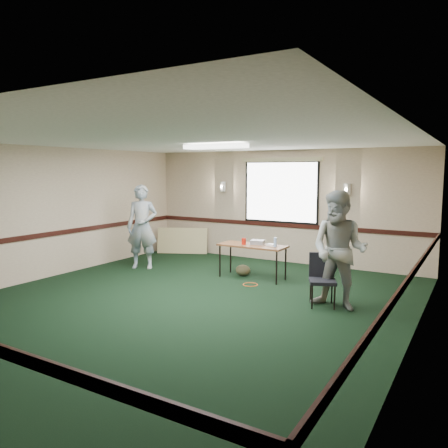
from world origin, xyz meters
The scene contains 13 objects.
ground centered at (0.00, 0.00, 0.00)m, with size 8.00×8.00×0.00m, color black.
room_shell centered at (0.00, 2.12, 1.58)m, with size 8.00×8.02×8.00m.
folding_table centered at (0.20, 2.11, 0.65)m, with size 1.40×0.57×0.70m.
projector centered at (0.27, 2.20, 0.74)m, with size 0.27×0.23×0.09m, color gray.
game_console centered at (0.60, 2.16, 0.72)m, with size 0.18×0.14×0.04m, color silver.
red_cup centered at (0.03, 2.05, 0.77)m, with size 0.09×0.09×0.13m, color #B61A0C.
water_bottle centered at (0.72, 2.08, 0.80)m, with size 0.06×0.06×0.19m, color #87ABDD.
duffel_bag centered at (-0.07, 2.20, 0.12)m, with size 0.33×0.25×0.23m, color #4B492B.
cable_coil centered at (0.41, 1.61, 0.01)m, with size 0.29×0.29×0.01m, color #DF581B.
folded_table centered at (-2.66, 3.60, 0.34)m, with size 1.34×0.06×0.69m, color tan.
conference_chair centered at (2.00, 1.10, 0.50)m, with size 0.55×0.56×0.85m.
person_left centered at (-2.39, 1.70, 0.95)m, with size 0.69×0.45×1.90m, color #426591.
person_right centered at (2.29, 1.03, 0.95)m, with size 0.92×0.72×1.89m, color #7696B8.
Camera 1 is at (4.19, -5.76, 2.20)m, focal length 35.00 mm.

